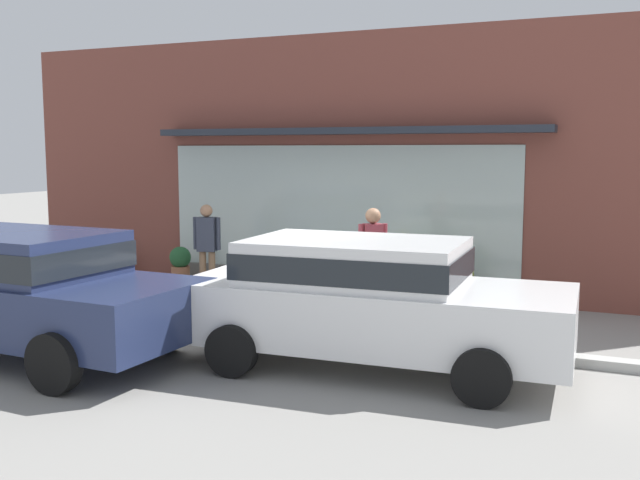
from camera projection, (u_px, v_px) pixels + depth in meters
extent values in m
plane|color=gray|center=(269.00, 328.00, 10.71)|extent=(60.00, 60.00, 0.00)
cube|color=#B2B2AD|center=(262.00, 327.00, 10.52)|extent=(14.00, 0.24, 0.12)
cube|color=brown|center=(348.00, 164.00, 13.34)|extent=(14.00, 0.36, 4.68)
cube|color=#ADBCB7|center=(334.00, 212.00, 13.34)|extent=(6.72, 0.03, 2.44)
cube|color=#232833|center=(341.00, 131.00, 12.95)|extent=(7.32, 0.56, 0.12)
cube|color=#605E59|center=(343.00, 282.00, 13.41)|extent=(7.12, 0.20, 0.36)
cylinder|color=gold|center=(307.00, 321.00, 11.01)|extent=(0.36, 0.36, 0.06)
cylinder|color=gold|center=(307.00, 298.00, 10.97)|extent=(0.24, 0.24, 0.64)
sphere|color=gold|center=(307.00, 272.00, 10.92)|extent=(0.26, 0.26, 0.26)
cylinder|color=gold|center=(298.00, 295.00, 11.03)|extent=(0.10, 0.09, 0.09)
cylinder|color=gold|center=(317.00, 297.00, 10.90)|extent=(0.10, 0.09, 0.09)
cylinder|color=gold|center=(303.00, 298.00, 10.82)|extent=(0.09, 0.10, 0.09)
cylinder|color=#9E9384|center=(377.00, 294.00, 11.05)|extent=(0.12, 0.12, 0.86)
cylinder|color=#9E9384|center=(368.00, 294.00, 11.02)|extent=(0.12, 0.12, 0.86)
cube|color=#8E333D|center=(373.00, 245.00, 10.94)|extent=(0.34, 0.32, 0.64)
sphere|color=#A37556|center=(373.00, 216.00, 10.89)|extent=(0.23, 0.23, 0.23)
cylinder|color=#8E333D|center=(385.00, 244.00, 10.98)|extent=(0.08, 0.08, 0.61)
cylinder|color=#8E333D|center=(361.00, 244.00, 10.90)|extent=(0.08, 0.08, 0.61)
cube|color=#846647|center=(391.00, 263.00, 11.01)|extent=(0.25, 0.22, 0.28)
cylinder|color=brown|center=(212.00, 274.00, 13.00)|extent=(0.12, 0.12, 0.81)
cylinder|color=brown|center=(203.00, 273.00, 13.03)|extent=(0.12, 0.12, 0.81)
cube|color=#333847|center=(207.00, 234.00, 12.93)|extent=(0.36, 0.26, 0.61)
sphere|color=#A37556|center=(206.00, 211.00, 12.88)|extent=(0.22, 0.22, 0.22)
cylinder|color=#333847|center=(218.00, 234.00, 12.89)|extent=(0.08, 0.08, 0.58)
cylinder|color=#333847|center=(195.00, 233.00, 12.97)|extent=(0.08, 0.08, 0.58)
cube|color=navy|center=(28.00, 303.00, 9.15)|extent=(4.52, 2.04, 0.70)
cube|color=navy|center=(13.00, 255.00, 9.18)|extent=(2.52, 1.81, 0.58)
cube|color=#1E2328|center=(13.00, 255.00, 9.18)|extent=(2.56, 1.83, 0.32)
cylinder|color=black|center=(165.00, 325.00, 9.44)|extent=(0.68, 0.21, 0.67)
cylinder|color=black|center=(53.00, 363.00, 7.76)|extent=(0.68, 0.21, 0.67)
cylinder|color=black|center=(12.00, 306.00, 10.63)|extent=(0.68, 0.21, 0.67)
cube|color=white|center=(373.00, 313.00, 8.68)|extent=(4.65, 2.00, 0.72)
cube|color=white|center=(355.00, 262.00, 8.69)|extent=(2.59, 1.76, 0.55)
cube|color=#1E2328|center=(355.00, 262.00, 8.69)|extent=(2.63, 1.78, 0.30)
cylinder|color=black|center=(503.00, 335.00, 9.07)|extent=(0.62, 0.21, 0.61)
cylinder|color=black|center=(482.00, 378.00, 7.37)|extent=(0.62, 0.21, 0.61)
cylinder|color=black|center=(293.00, 317.00, 10.07)|extent=(0.62, 0.21, 0.61)
cylinder|color=black|center=(232.00, 351.00, 8.37)|extent=(0.62, 0.21, 0.61)
cylinder|color=#33473D|center=(454.00, 301.00, 11.77)|extent=(0.47, 0.47, 0.34)
sphere|color=olive|center=(455.00, 275.00, 11.72)|extent=(0.61, 0.61, 0.61)
cylinder|color=#9E6042|center=(116.00, 272.00, 14.96)|extent=(0.41, 0.41, 0.23)
sphere|color=#23562D|center=(115.00, 260.00, 14.93)|extent=(0.38, 0.38, 0.38)
sphere|color=orange|center=(109.00, 258.00, 14.92)|extent=(0.11, 0.11, 0.11)
sphere|color=white|center=(119.00, 255.00, 14.88)|extent=(0.08, 0.08, 0.08)
cylinder|color=#33473D|center=(329.00, 287.00, 12.92)|extent=(0.42, 0.42, 0.36)
sphere|color=#2D6B33|center=(329.00, 264.00, 12.87)|extent=(0.55, 0.55, 0.55)
cylinder|color=#9E6042|center=(181.00, 276.00, 14.13)|extent=(0.36, 0.36, 0.36)
sphere|color=#23562D|center=(180.00, 257.00, 14.08)|extent=(0.41, 0.41, 0.41)
cylinder|color=#4C4C51|center=(418.00, 292.00, 12.47)|extent=(0.48, 0.48, 0.37)
sphere|color=#3D8442|center=(419.00, 264.00, 12.41)|extent=(0.69, 0.69, 0.69)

